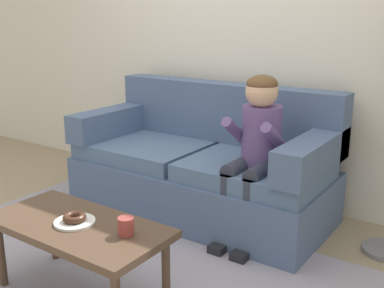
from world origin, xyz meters
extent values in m
plane|color=#9E896B|center=(0.00, 0.00, 0.00)|extent=(10.00, 10.00, 0.00)
cube|color=silver|center=(0.00, 1.40, 1.40)|extent=(8.00, 0.10, 2.80)
cube|color=#9993A3|center=(0.00, -0.25, 0.01)|extent=(2.78, 1.84, 0.01)
cube|color=slate|center=(-0.03, 0.80, 0.19)|extent=(1.92, 0.90, 0.38)
cube|color=slate|center=(-0.51, 0.75, 0.44)|extent=(0.92, 0.74, 0.12)
cube|color=slate|center=(0.45, 0.75, 0.44)|extent=(0.92, 0.74, 0.12)
cube|color=slate|center=(-0.03, 1.15, 0.73)|extent=(1.92, 0.20, 0.46)
cube|color=slate|center=(-0.89, 0.80, 0.61)|extent=(0.20, 0.90, 0.22)
cube|color=slate|center=(0.83, 0.80, 0.61)|extent=(0.20, 0.90, 0.22)
cube|color=#4C3828|center=(0.07, -0.49, 0.41)|extent=(0.98, 0.48, 0.04)
cylinder|color=#4C3828|center=(-0.36, -0.67, 0.19)|extent=(0.04, 0.04, 0.39)
cylinder|color=#4C3828|center=(-0.36, -0.31, 0.19)|extent=(0.04, 0.04, 0.39)
cylinder|color=#4C3828|center=(0.50, -0.31, 0.19)|extent=(0.04, 0.04, 0.39)
cylinder|color=#664C84|center=(0.51, 0.72, 0.70)|extent=(0.26, 0.26, 0.40)
sphere|color=#DBAD89|center=(0.51, 0.70, 1.00)|extent=(0.21, 0.21, 0.21)
ellipsoid|color=brown|center=(0.51, 0.70, 1.04)|extent=(0.20, 0.20, 0.12)
cylinder|color=#333847|center=(0.43, 0.57, 0.51)|extent=(0.11, 0.30, 0.11)
cylinder|color=#333847|center=(0.43, 0.42, 0.28)|extent=(0.09, 0.09, 0.44)
cube|color=black|center=(0.43, 0.37, 0.03)|extent=(0.10, 0.20, 0.06)
cylinder|color=#664C84|center=(0.37, 0.62, 0.74)|extent=(0.07, 0.29, 0.23)
cylinder|color=#333847|center=(0.59, 0.57, 0.51)|extent=(0.11, 0.30, 0.11)
cylinder|color=#333847|center=(0.59, 0.42, 0.28)|extent=(0.09, 0.09, 0.44)
cube|color=black|center=(0.59, 0.37, 0.03)|extent=(0.10, 0.20, 0.06)
cylinder|color=#664C84|center=(0.64, 0.62, 0.74)|extent=(0.07, 0.29, 0.23)
cylinder|color=white|center=(0.06, -0.49, 0.44)|extent=(0.21, 0.21, 0.01)
torus|color=#422619|center=(0.06, -0.49, 0.46)|extent=(0.17, 0.17, 0.04)
cylinder|color=#993D38|center=(0.37, -0.44, 0.47)|extent=(0.08, 0.08, 0.09)
cube|color=blue|center=(-0.54, -0.03, 0.03)|extent=(0.16, 0.09, 0.05)
cylinder|color=blue|center=(-0.63, -0.03, 0.03)|extent=(0.06, 0.06, 0.05)
cylinder|color=blue|center=(-0.46, -0.03, 0.03)|extent=(0.06, 0.06, 0.05)
camera|label=1|loc=(1.79, -1.94, 1.45)|focal=43.19mm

